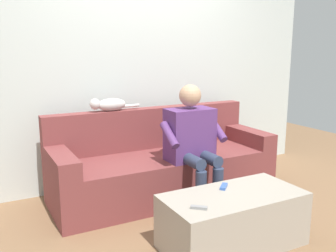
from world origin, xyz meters
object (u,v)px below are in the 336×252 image
at_px(person_solo_seated, 193,138).
at_px(remote_gray, 199,207).
at_px(coffee_table, 233,220).
at_px(remote_blue, 224,186).
at_px(cat_on_backrest, 109,104).
at_px(couch, 163,167).

distance_m(person_solo_seated, remote_gray, 1.06).
xyz_separation_m(coffee_table, remote_gray, (0.37, 0.10, 0.22)).
distance_m(remote_blue, remote_gray, 0.45).
distance_m(coffee_table, cat_on_backrest, 1.69).
bearing_deg(remote_blue, remote_gray, 167.81).
xyz_separation_m(couch, person_solo_seated, (-0.13, 0.37, 0.36)).
bearing_deg(cat_on_backrest, remote_gray, 93.24).
relative_size(coffee_table, cat_on_backrest, 2.07).
distance_m(coffee_table, person_solo_seated, 0.93).
xyz_separation_m(person_solo_seated, cat_on_backrest, (0.59, -0.65, 0.28)).
relative_size(couch, coffee_table, 2.10).
bearing_deg(remote_blue, couch, 46.34).
relative_size(couch, cat_on_backrest, 4.34).
bearing_deg(cat_on_backrest, person_solo_seated, 132.24).
bearing_deg(remote_gray, couch, 114.40).
height_order(couch, remote_gray, couch).
bearing_deg(remote_gray, remote_blue, 72.74).
distance_m(person_solo_seated, cat_on_backrest, 0.92).
bearing_deg(person_solo_seated, coffee_table, 80.85).
xyz_separation_m(coffee_table, remote_blue, (-0.01, -0.14, 0.22)).
distance_m(couch, remote_gray, 1.33).
height_order(couch, remote_blue, couch).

